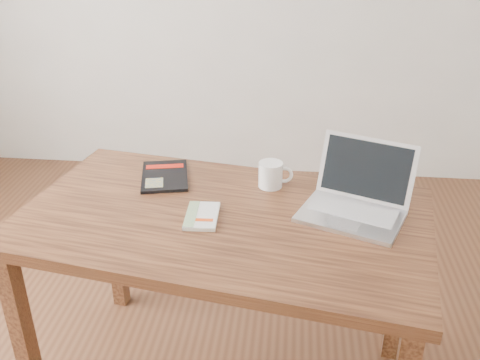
# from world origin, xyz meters

# --- Properties ---
(room) EXTENTS (4.04, 4.04, 2.70)m
(room) POSITION_xyz_m (-0.07, 0.00, 1.36)
(room) COLOR #53301C
(room) RESTS_ON ground
(desk) EXTENTS (1.43, 0.97, 0.75)m
(desk) POSITION_xyz_m (0.09, 0.08, 0.66)
(desk) COLOR #4F2B18
(desk) RESTS_ON ground
(white_guidebook) EXTENTS (0.11, 0.17, 0.01)m
(white_guidebook) POSITION_xyz_m (0.02, 0.06, 0.76)
(white_guidebook) COLOR silver
(white_guidebook) RESTS_ON desk
(black_guidebook) EXTENTS (0.22, 0.28, 0.01)m
(black_guidebook) POSITION_xyz_m (-0.16, 0.33, 0.76)
(black_guidebook) COLOR black
(black_guidebook) RESTS_ON desk
(laptop) EXTENTS (0.40, 0.39, 0.22)m
(laptop) POSITION_xyz_m (0.52, 0.15, 0.80)
(laptop) COLOR silver
(laptop) RESTS_ON desk
(coffee_mug) EXTENTS (0.12, 0.09, 0.09)m
(coffee_mug) POSITION_xyz_m (0.23, 0.30, 0.80)
(coffee_mug) COLOR white
(coffee_mug) RESTS_ON desk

